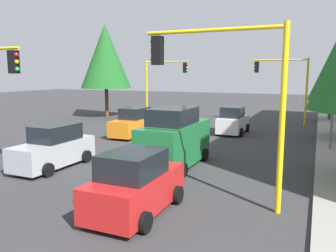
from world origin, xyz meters
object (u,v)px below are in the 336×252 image
Objects in this scene: delivery_van_green at (175,139)px; car_white at (233,121)px; car_orange at (134,123)px; car_silver at (54,148)px; tree_roadside_far at (333,75)px; car_red at (135,185)px; traffic_signal_near_left at (225,80)px; street_lamp_curbside at (336,73)px; tree_opposite_side at (105,57)px; traffic_signal_far_left at (284,78)px; traffic_signal_far_right at (163,77)px.

delivery_van_green reaches higher than car_white.
car_orange is at bearing -137.07° from delivery_van_green.
car_white is at bearing 177.53° from delivery_van_green.
car_silver is at bearing -24.00° from car_white.
car_white is 7.17m from car_orange.
car_silver is at bearing -64.38° from delivery_van_green.
tree_roadside_far is 1.69× the size of car_red.
traffic_signal_near_left is 0.83× the size of street_lamp_curbside.
street_lamp_curbside is 13.23m from car_red.
car_white is 15.40m from car_red.
traffic_signal_near_left reaches higher than car_white.
delivery_van_green is (14.27, 13.43, -4.70)m from tree_opposite_side.
traffic_signal_near_left is at bearing 11.87° from car_white.
car_silver and car_white have the same top height.
car_silver is at bearing -28.10° from tree_roadside_far.
traffic_signal_far_left is 22.12m from car_red.
tree_roadside_far is 21.66m from delivery_van_green.
traffic_signal_far_left is at bearing 156.14° from car_white.
car_silver is 13.46m from car_white.
car_orange is at bearing -57.92° from car_white.
traffic_signal_near_left is 1.21× the size of delivery_van_green.
traffic_signal_far_right is 1.54× the size of car_white.
traffic_signal_far_right is 1.34× the size of car_orange.
car_orange is at bearing -41.11° from traffic_signal_far_left.
tree_opposite_side reaches higher than tree_roadside_far.
delivery_van_green is at bearing 26.51° from traffic_signal_far_right.
car_red is (19.78, 14.42, -5.09)m from tree_opposite_side.
tree_opposite_side is 15.40m from car_white.
car_red is at bearing 62.93° from car_silver.
street_lamp_curbside is at bearing 55.09° from traffic_signal_far_right.
traffic_signal_far_right is at bearing -170.68° from car_silver.
car_silver is 6.78m from car_red.
tree_opposite_side is at bearing -136.74° from delivery_van_green.
traffic_signal_far_right is at bearing -124.91° from street_lamp_curbside.
delivery_van_green is at bearing -48.99° from street_lamp_curbside.
tree_opposite_side reaches higher than delivery_van_green.
car_red is (15.39, 0.56, 0.00)m from car_white.
traffic_signal_far_right is at bearing 110.63° from tree_opposite_side.
car_red is (3.09, 6.04, -0.00)m from car_silver.
traffic_signal_far_right is 0.62× the size of tree_opposite_side.
tree_opposite_side is (2.00, -5.31, 2.01)m from traffic_signal_far_right.
traffic_signal_far_left is at bearing 174.06° from car_red.
traffic_signal_far_left reaches higher than car_orange.
car_silver and car_orange have the same top height.
tree_opposite_side reaches higher than car_white.
street_lamp_curbside is at bearing 131.01° from delivery_van_green.
traffic_signal_far_left is 7.64m from car_white.
traffic_signal_near_left is 1.39× the size of car_silver.
traffic_signal_near_left reaches higher than car_orange.
street_lamp_curbside reaches higher than car_orange.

